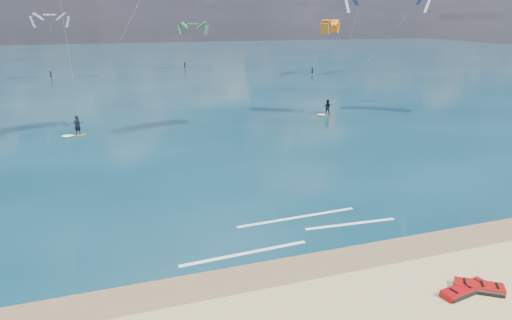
{
  "coord_description": "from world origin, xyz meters",
  "views": [
    {
      "loc": [
        -7.99,
        -14.43,
        11.35
      ],
      "look_at": [
        -0.36,
        8.0,
        3.89
      ],
      "focal_mm": 32.0,
      "sensor_mm": 36.0,
      "label": 1
    }
  ],
  "objects_px": {
    "packed_kite_left": "(464,293)",
    "kitesurfer_far": "(358,46)",
    "packed_kite_mid": "(479,290)",
    "kitesurfer_main": "(88,45)"
  },
  "relations": [
    {
      "from": "packed_kite_left",
      "to": "kitesurfer_far",
      "type": "bearing_deg",
      "value": 58.27
    },
    {
      "from": "packed_kite_mid",
      "to": "kitesurfer_main",
      "type": "distance_m",
      "value": 36.38
    },
    {
      "from": "packed_kite_left",
      "to": "packed_kite_mid",
      "type": "distance_m",
      "value": 0.72
    },
    {
      "from": "kitesurfer_main",
      "to": "kitesurfer_far",
      "type": "height_order",
      "value": "kitesurfer_main"
    },
    {
      "from": "packed_kite_mid",
      "to": "kitesurfer_far",
      "type": "distance_m",
      "value": 36.17
    },
    {
      "from": "kitesurfer_main",
      "to": "packed_kite_left",
      "type": "bearing_deg",
      "value": -69.65
    },
    {
      "from": "kitesurfer_far",
      "to": "packed_kite_left",
      "type": "bearing_deg",
      "value": -105.07
    },
    {
      "from": "packed_kite_left",
      "to": "kitesurfer_main",
      "type": "height_order",
      "value": "kitesurfer_main"
    },
    {
      "from": "packed_kite_left",
      "to": "packed_kite_mid",
      "type": "relative_size",
      "value": 1.17
    },
    {
      "from": "kitesurfer_main",
      "to": "kitesurfer_far",
      "type": "xyz_separation_m",
      "value": [
        28.37,
        1.04,
        -0.69
      ]
    }
  ]
}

